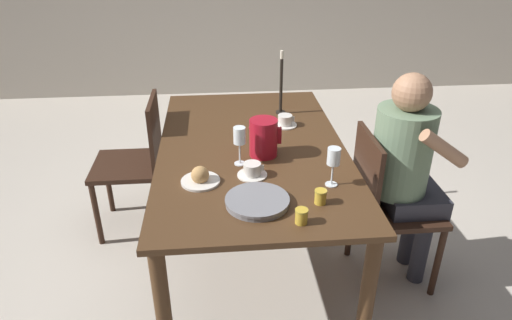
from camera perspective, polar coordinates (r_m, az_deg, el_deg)
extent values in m
plane|color=beige|center=(2.91, -0.46, -11.28)|extent=(20.00, 20.00, 0.00)
cube|color=#472D19|center=(2.52, -0.52, 1.41)|extent=(1.02, 1.71, 0.03)
cylinder|color=#472D19|center=(2.10, -11.52, -18.03)|extent=(0.07, 0.07, 0.70)
cylinder|color=#472D19|center=(2.17, 13.72, -16.35)|extent=(0.07, 0.07, 0.70)
cylinder|color=#472D19|center=(3.40, -9.16, 1.55)|extent=(0.07, 0.07, 0.70)
cylinder|color=#472D19|center=(3.44, 5.88, 2.15)|extent=(0.07, 0.07, 0.70)
cylinder|color=#331E14|center=(2.93, 18.75, -7.32)|extent=(0.04, 0.04, 0.44)
cylinder|color=#331E14|center=(2.67, 21.73, -11.80)|extent=(0.04, 0.04, 0.44)
cylinder|color=#331E14|center=(2.81, 11.73, -7.96)|extent=(0.04, 0.04, 0.44)
cylinder|color=#331E14|center=(2.53, 14.02, -12.80)|extent=(0.04, 0.04, 0.44)
cube|color=#331E14|center=(2.59, 17.27, -5.75)|extent=(0.42, 0.42, 0.03)
cube|color=#331E14|center=(2.41, 13.66, -1.63)|extent=(0.03, 0.39, 0.42)
cylinder|color=#331E14|center=(3.01, -19.29, -6.43)|extent=(0.04, 0.04, 0.44)
cylinder|color=#331E14|center=(3.31, -17.97, -2.84)|extent=(0.04, 0.04, 0.44)
cylinder|color=#331E14|center=(2.93, -12.25, -6.28)|extent=(0.04, 0.04, 0.44)
cylinder|color=#331E14|center=(3.24, -11.60, -2.62)|extent=(0.04, 0.04, 0.44)
cube|color=#331E14|center=(3.00, -15.84, -0.66)|extent=(0.42, 0.42, 0.03)
cube|color=#331E14|center=(2.87, -12.55, 3.45)|extent=(0.03, 0.39, 0.42)
cylinder|color=#33333D|center=(2.84, 18.70, -8.14)|extent=(0.09, 0.09, 0.47)
cylinder|color=#33333D|center=(2.73, 19.95, -10.08)|extent=(0.09, 0.09, 0.47)
cube|color=#33333D|center=(2.60, 18.76, -4.31)|extent=(0.30, 0.34, 0.11)
cylinder|color=slate|center=(2.44, 17.79, 1.03)|extent=(0.30, 0.30, 0.46)
sphere|color=#A37556|center=(2.32, 18.92, 7.99)|extent=(0.19, 0.19, 0.19)
cylinder|color=#A37556|center=(2.26, 22.44, 1.30)|extent=(0.25, 0.06, 0.20)
cylinder|color=#A31423|center=(2.38, 0.94, 2.80)|extent=(0.15, 0.15, 0.20)
cube|color=#A31423|center=(2.38, 2.95, 3.09)|extent=(0.02, 0.02, 0.09)
cone|color=#A31423|center=(2.34, -0.49, 4.51)|extent=(0.04, 0.04, 0.04)
cylinder|color=white|center=(2.33, -2.02, -0.43)|extent=(0.06, 0.06, 0.00)
cylinder|color=white|center=(2.30, -2.04, 0.86)|extent=(0.01, 0.01, 0.11)
cylinder|color=white|center=(2.26, -2.08, 3.09)|extent=(0.06, 0.06, 0.09)
cylinder|color=white|center=(2.18, 9.39, -3.02)|extent=(0.06, 0.06, 0.00)
cylinder|color=white|center=(2.15, 9.50, -1.75)|extent=(0.01, 0.01, 0.11)
cylinder|color=white|center=(2.11, 9.70, 0.47)|extent=(0.06, 0.06, 0.08)
cylinder|color=orange|center=(2.12, 9.66, 0.03)|extent=(0.05, 0.05, 0.04)
cylinder|color=silver|center=(2.22, -0.48, -1.88)|extent=(0.15, 0.15, 0.01)
cylinder|color=silver|center=(2.21, -0.49, -1.12)|extent=(0.09, 0.09, 0.06)
cube|color=silver|center=(2.21, 0.81, -1.00)|extent=(0.01, 0.01, 0.03)
cylinder|color=silver|center=(2.78, 3.62, 4.40)|extent=(0.15, 0.15, 0.01)
cylinder|color=silver|center=(2.76, 3.64, 5.03)|extent=(0.09, 0.09, 0.06)
cube|color=silver|center=(2.77, 4.68, 5.12)|extent=(0.01, 0.01, 0.03)
cylinder|color=gray|center=(2.01, 0.16, -5.32)|extent=(0.28, 0.28, 0.02)
cylinder|color=gray|center=(2.00, 0.16, -4.96)|extent=(0.28, 0.28, 0.01)
cylinder|color=silver|center=(2.18, -6.95, -2.64)|extent=(0.19, 0.19, 0.01)
sphere|color=tan|center=(2.17, -7.00, -1.87)|extent=(0.09, 0.09, 0.09)
cylinder|color=gold|center=(1.89, 5.70, -7.00)|extent=(0.05, 0.05, 0.07)
cylinder|color=gold|center=(1.87, 5.74, -6.28)|extent=(0.05, 0.05, 0.01)
cylinder|color=gold|center=(2.02, 8.06, -4.56)|extent=(0.05, 0.05, 0.07)
cylinder|color=gold|center=(2.01, 8.12, -3.87)|extent=(0.05, 0.05, 0.01)
cylinder|color=black|center=(2.95, 3.06, 5.99)|extent=(0.06, 0.06, 0.01)
cylinder|color=black|center=(2.89, 3.15, 9.26)|extent=(0.02, 0.02, 0.34)
cylinder|color=beige|center=(2.84, 3.26, 13.02)|extent=(0.02, 0.02, 0.05)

